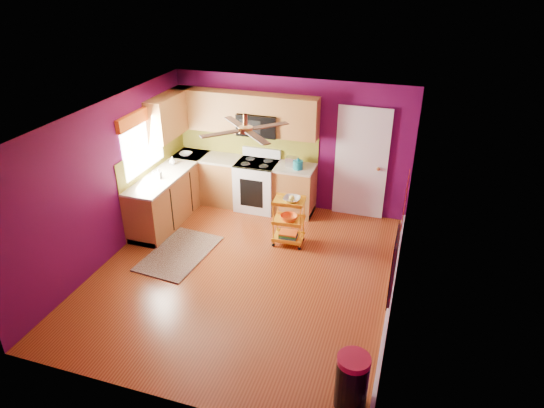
% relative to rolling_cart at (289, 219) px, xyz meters
% --- Properties ---
extents(ground, '(5.00, 5.00, 0.00)m').
position_rel_rolling_cart_xyz_m(ground, '(-0.40, -1.07, -0.47)').
color(ground, maroon).
rests_on(ground, ground).
extents(room_envelope, '(4.54, 5.04, 2.52)m').
position_rel_rolling_cart_xyz_m(room_envelope, '(-0.38, -1.07, 1.16)').
color(room_envelope, '#51093E').
rests_on(room_envelope, ground).
extents(lower_cabinets, '(2.81, 2.31, 0.94)m').
position_rel_rolling_cart_xyz_m(lower_cabinets, '(-1.75, 0.75, -0.04)').
color(lower_cabinets, brown).
rests_on(lower_cabinets, ground).
extents(electric_range, '(0.76, 0.66, 1.13)m').
position_rel_rolling_cart_xyz_m(electric_range, '(-0.95, 1.10, 0.01)').
color(electric_range, white).
rests_on(electric_range, ground).
extents(upper_cabinetry, '(2.80, 2.30, 1.26)m').
position_rel_rolling_cart_xyz_m(upper_cabinetry, '(-1.65, 1.10, 1.33)').
color(upper_cabinetry, brown).
rests_on(upper_cabinetry, ground).
extents(left_window, '(0.08, 1.35, 1.08)m').
position_rel_rolling_cart_xyz_m(left_window, '(-2.62, -0.02, 1.26)').
color(left_window, white).
rests_on(left_window, ground).
extents(panel_door, '(0.95, 0.11, 2.15)m').
position_rel_rolling_cart_xyz_m(panel_door, '(0.95, 1.40, 0.55)').
color(panel_door, white).
rests_on(panel_door, ground).
extents(right_wall_art, '(0.04, 2.74, 1.04)m').
position_rel_rolling_cart_xyz_m(right_wall_art, '(1.82, -1.41, 0.97)').
color(right_wall_art, black).
rests_on(right_wall_art, ground).
extents(ceiling_fan, '(1.01, 1.01, 0.26)m').
position_rel_rolling_cart_xyz_m(ceiling_fan, '(-0.40, -0.87, 1.82)').
color(ceiling_fan, '#BF8C3F').
rests_on(ceiling_fan, ground).
extents(shag_rug, '(1.01, 1.52, 0.02)m').
position_rel_rolling_cart_xyz_m(shag_rug, '(-1.63, -0.87, -0.46)').
color(shag_rug, black).
rests_on(shag_rug, ground).
extents(rolling_cart, '(0.53, 0.40, 0.92)m').
position_rel_rolling_cart_xyz_m(rolling_cart, '(0.00, 0.00, 0.00)').
color(rolling_cart, yellow).
rests_on(rolling_cart, ground).
extents(trash_can, '(0.43, 0.44, 0.69)m').
position_rel_rolling_cart_xyz_m(trash_can, '(1.57, -3.01, -0.13)').
color(trash_can, black).
rests_on(trash_can, ground).
extents(teal_kettle, '(0.18, 0.18, 0.21)m').
position_rel_rolling_cart_xyz_m(teal_kettle, '(-0.14, 1.05, 0.55)').
color(teal_kettle, '#127A8B').
rests_on(teal_kettle, lower_cabinets).
extents(toaster, '(0.22, 0.15, 0.18)m').
position_rel_rolling_cart_xyz_m(toaster, '(-0.28, 1.14, 0.56)').
color(toaster, beige).
rests_on(toaster, lower_cabinets).
extents(soap_bottle_a, '(0.08, 0.08, 0.18)m').
position_rel_rolling_cart_xyz_m(soap_bottle_a, '(-2.34, -0.09, 0.56)').
color(soap_bottle_a, '#EA3F72').
rests_on(soap_bottle_a, lower_cabinets).
extents(soap_bottle_b, '(0.12, 0.12, 0.16)m').
position_rel_rolling_cart_xyz_m(soap_bottle_b, '(-2.42, 0.54, 0.55)').
color(soap_bottle_b, white).
rests_on(soap_bottle_b, lower_cabinets).
extents(counter_dish, '(0.23, 0.23, 0.06)m').
position_rel_rolling_cart_xyz_m(counter_dish, '(-2.39, 1.03, 0.50)').
color(counter_dish, white).
rests_on(counter_dish, lower_cabinets).
extents(counter_cup, '(0.12, 0.12, 0.09)m').
position_rel_rolling_cart_xyz_m(counter_cup, '(-2.44, -0.04, 0.51)').
color(counter_cup, white).
rests_on(counter_cup, lower_cabinets).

